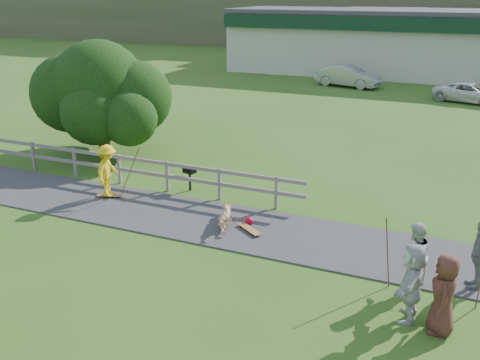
{
  "coord_description": "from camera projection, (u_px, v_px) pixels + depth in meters",
  "views": [
    {
      "loc": [
        7.21,
        -11.71,
        6.67
      ],
      "look_at": [
        1.3,
        2.0,
        1.31
      ],
      "focal_mm": 40.0,
      "sensor_mm": 36.0,
      "label": 1
    }
  ],
  "objects": [
    {
      "name": "ground",
      "position": [
        170.0,
        239.0,
        15.07
      ],
      "size": [
        260.0,
        260.0,
        0.0
      ],
      "primitive_type": "plane",
      "color": "#335F1B",
      "rests_on": "ground"
    },
    {
      "name": "path",
      "position": [
        195.0,
        219.0,
        16.35
      ],
      "size": [
        34.0,
        3.0,
        0.04
      ],
      "primitive_type": "cube",
      "color": "#3A3A3D",
      "rests_on": "ground"
    },
    {
      "name": "fence",
      "position": [
        105.0,
        162.0,
        19.39
      ],
      "size": [
        15.05,
        0.1,
        1.1
      ],
      "color": "slate",
      "rests_on": "ground"
    },
    {
      "name": "strip_mall",
      "position": [
        433.0,
        42.0,
        42.9
      ],
      "size": [
        32.5,
        10.75,
        5.1
      ],
      "color": "beige",
      "rests_on": "ground"
    },
    {
      "name": "skater_rider",
      "position": [
        108.0,
        173.0,
        17.73
      ],
      "size": [
        0.82,
        1.22,
        1.76
      ],
      "primitive_type": "imported",
      "rotation": [
        0.0,
        0.0,
        1.73
      ],
      "color": "yellow",
      "rests_on": "ground"
    },
    {
      "name": "skater_fallen",
      "position": [
        226.0,
        217.0,
        15.79
      ],
      "size": [
        1.64,
        0.86,
        0.58
      ],
      "primitive_type": "imported",
      "rotation": [
        0.0,
        0.0,
        0.32
      ],
      "color": "tan",
      "rests_on": "ground"
    },
    {
      "name": "spectator_a",
      "position": [
        414.0,
        256.0,
        12.35
      ],
      "size": [
        0.82,
        0.94,
        1.65
      ],
      "primitive_type": "imported",
      "rotation": [
        0.0,
        0.0,
        4.44
      ],
      "color": "silver",
      "rests_on": "ground"
    },
    {
      "name": "spectator_b",
      "position": [
        479.0,
        255.0,
        12.34
      ],
      "size": [
        0.54,
        1.06,
        1.74
      ],
      "primitive_type": "imported",
      "rotation": [
        0.0,
        0.0,
        4.83
      ],
      "color": "gray",
      "rests_on": "ground"
    },
    {
      "name": "spectator_c",
      "position": [
        444.0,
        295.0,
        10.73
      ],
      "size": [
        0.63,
        0.9,
        1.74
      ],
      "primitive_type": "imported",
      "rotation": [
        0.0,
        0.0,
        4.8
      ],
      "color": "#592C23",
      "rests_on": "ground"
    },
    {
      "name": "spectator_d",
      "position": [
        412.0,
        282.0,
        11.17
      ],
      "size": [
        0.56,
        1.64,
        1.76
      ],
      "primitive_type": "imported",
      "rotation": [
        0.0,
        0.0,
        4.69
      ],
      "color": "beige",
      "rests_on": "ground"
    },
    {
      "name": "car_silver",
      "position": [
        348.0,
        76.0,
        38.2
      ],
      "size": [
        4.84,
        2.57,
        1.51
      ],
      "primitive_type": "imported",
      "rotation": [
        0.0,
        0.0,
        1.35
      ],
      "color": "#AEB0B6",
      "rests_on": "ground"
    },
    {
      "name": "car_white",
      "position": [
        471.0,
        93.0,
        32.96
      ],
      "size": [
        4.73,
        3.13,
        1.21
      ],
      "primitive_type": "imported",
      "rotation": [
        0.0,
        0.0,
        1.29
      ],
      "color": "white",
      "rests_on": "ground"
    },
    {
      "name": "tree",
      "position": [
        101.0,
        111.0,
        22.46
      ],
      "size": [
        6.26,
        6.26,
        3.6
      ],
      "primitive_type": null,
      "color": "black",
      "rests_on": "ground"
    },
    {
      "name": "bbq",
      "position": [
        190.0,
        179.0,
        18.58
      ],
      "size": [
        0.46,
        0.39,
        0.86
      ],
      "primitive_type": null,
      "rotation": [
        0.0,
        0.0,
        -0.25
      ],
      "color": "black",
      "rests_on": "ground"
    },
    {
      "name": "longboard_rider",
      "position": [
        110.0,
        197.0,
        18.01
      ],
      "size": [
        0.88,
        0.48,
        0.1
      ],
      "primitive_type": null,
      "rotation": [
        0.0,
        0.0,
        0.33
      ],
      "color": "olive",
      "rests_on": "ground"
    },
    {
      "name": "longboard_fallen",
      "position": [
        249.0,
        231.0,
        15.49
      ],
      "size": [
        0.94,
        0.76,
        0.11
      ],
      "primitive_type": null,
      "rotation": [
        0.0,
        0.0,
        -0.61
      ],
      "color": "olive",
      "rests_on": "ground"
    },
    {
      "name": "helmet",
      "position": [
        249.0,
        221.0,
        15.92
      ],
      "size": [
        0.26,
        0.26,
        0.26
      ],
      "primitive_type": "sphere",
      "color": "#B50720",
      "rests_on": "ground"
    },
    {
      "name": "pole_rider",
      "position": [
        130.0,
        169.0,
        17.81
      ],
      "size": [
        0.03,
        0.03,
        2.01
      ],
      "primitive_type": "cylinder",
      "color": "brown",
      "rests_on": "ground"
    },
    {
      "name": "pole_spec_left",
      "position": [
        387.0,
        252.0,
        12.42
      ],
      "size": [
        0.03,
        0.03,
        1.77
      ],
      "primitive_type": "cylinder",
      "color": "brown",
      "rests_on": "ground"
    }
  ]
}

